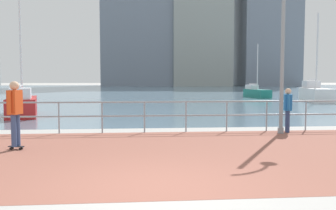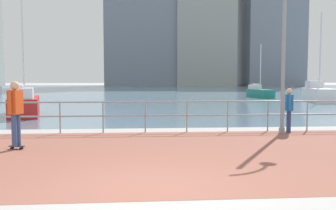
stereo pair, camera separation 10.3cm
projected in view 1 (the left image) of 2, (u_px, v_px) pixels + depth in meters
name	position (u px, v px, depth m)	size (l,w,h in m)	color
ground	(139.00, 93.00, 45.64)	(220.00, 220.00, 0.00)	#ADAAA5
brick_paving	(147.00, 153.00, 8.67)	(28.00, 6.84, 0.01)	#935647
harbor_water	(139.00, 90.00, 56.79)	(180.00, 88.00, 0.00)	slate
waterfront_railing	(144.00, 111.00, 12.02)	(25.25, 0.06, 1.05)	#8C99A3
lamppost	(287.00, 40.00, 11.66)	(0.82, 0.36, 5.49)	gray
skateboarder	(15.00, 109.00, 9.07)	(0.41, 0.55, 1.74)	black
bystander	(288.00, 107.00, 12.07)	(0.33, 0.55, 1.48)	navy
sailboat_blue	(315.00, 93.00, 28.31)	(2.49, 5.09, 6.86)	white
sailboat_navy	(22.00, 105.00, 17.36)	(2.25, 4.32, 5.80)	#B21E1E
sailboat_teal	(256.00, 92.00, 34.45)	(1.70, 3.76, 5.09)	#197266
tower_brick	(265.00, 11.00, 90.16)	(13.78, 14.39, 39.04)	slate
tower_steel	(198.00, 18.00, 90.21)	(13.86, 17.55, 35.41)	#939993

